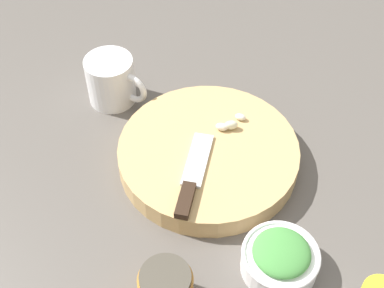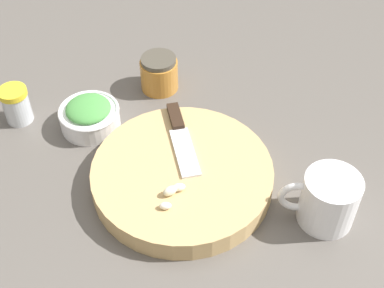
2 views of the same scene
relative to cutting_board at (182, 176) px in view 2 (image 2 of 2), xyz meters
name	(u,v)px [view 2 (image 2 of 2)]	position (x,y,z in m)	size (l,w,h in m)	color
ground_plane	(196,162)	(-0.02, 0.05, -0.02)	(5.00, 5.00, 0.00)	#56514C
cutting_board	(182,176)	(0.00, 0.00, 0.00)	(0.32, 0.32, 0.04)	tan
chef_knife	(181,135)	(-0.06, 0.05, 0.02)	(0.17, 0.11, 0.01)	black
garlic_cloves	(172,193)	(0.04, -0.05, 0.03)	(0.04, 0.06, 0.02)	#EBE8C5
herb_bowl	(89,115)	(-0.23, -0.04, 0.01)	(0.12, 0.12, 0.06)	white
spice_jar	(16,105)	(-0.34, -0.14, 0.02)	(0.05, 0.05, 0.08)	silver
coffee_mug	(327,200)	(0.21, 0.13, 0.03)	(0.11, 0.11, 0.10)	white
honey_jar	(159,73)	(-0.24, 0.13, 0.02)	(0.08, 0.08, 0.08)	#BC7A2D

